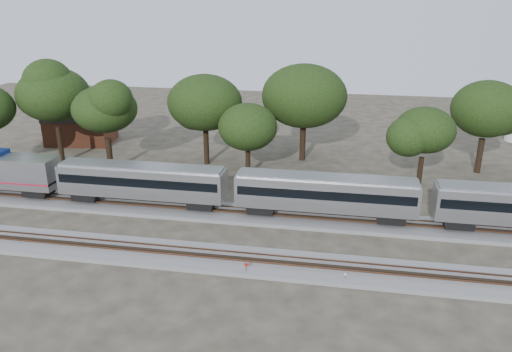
{
  "coord_description": "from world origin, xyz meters",
  "views": [
    {
      "loc": [
        10.96,
        -42.65,
        22.79
      ],
      "look_at": [
        2.35,
        5.0,
        5.09
      ],
      "focal_mm": 35.0,
      "sensor_mm": 36.0,
      "label": 1
    }
  ],
  "objects": [
    {
      "name": "tree_4",
      "position": [
        -1.19,
        18.54,
        6.7
      ],
      "size": [
        6.84,
        6.84,
        9.64
      ],
      "color": "black",
      "rests_on": "ground"
    },
    {
      "name": "tree_1",
      "position": [
        -28.48,
        19.3,
        9.83
      ],
      "size": [
        10.01,
        10.01,
        14.11
      ],
      "color": "black",
      "rests_on": "ground"
    },
    {
      "name": "tree_3",
      "position": [
        -7.99,
        22.63,
        8.8
      ],
      "size": [
        8.96,
        8.96,
        12.63
      ],
      "color": "black",
      "rests_on": "ground"
    },
    {
      "name": "tree_2",
      "position": [
        -20.01,
        17.12,
        8.61
      ],
      "size": [
        8.77,
        8.77,
        12.36
      ],
      "color": "black",
      "rests_on": "ground"
    },
    {
      "name": "brick_building",
      "position": [
        -30.95,
        29.55,
        2.44
      ],
      "size": [
        10.93,
        8.38,
        4.84
      ],
      "rotation": [
        0.0,
        0.0,
        0.13
      ],
      "color": "brown",
      "rests_on": "ground"
    },
    {
      "name": "ground",
      "position": [
        0.0,
        0.0,
        0.0
      ],
      "size": [
        160.0,
        160.0,
        0.0
      ],
      "primitive_type": "plane",
      "color": "#383328",
      "rests_on": "ground"
    },
    {
      "name": "track_far",
      "position": [
        0.0,
        6.0,
        0.21
      ],
      "size": [
        160.0,
        5.0,
        0.73
      ],
      "color": "slate",
      "rests_on": "ground"
    },
    {
      "name": "track_near",
      "position": [
        0.0,
        -4.0,
        0.21
      ],
      "size": [
        160.0,
        5.0,
        0.73
      ],
      "color": "slate",
      "rests_on": "ground"
    },
    {
      "name": "train",
      "position": [
        9.66,
        6.0,
        3.4
      ],
      "size": [
        97.38,
        3.37,
        4.96
      ],
      "color": "#B3B5BA",
      "rests_on": "ground"
    },
    {
      "name": "switch_lever",
      "position": [
        7.74,
        -5.2,
        0.15
      ],
      "size": [
        0.57,
        0.45,
        0.3
      ],
      "primitive_type": "cube",
      "rotation": [
        0.0,
        0.0,
        -0.35
      ],
      "color": "#512D19",
      "rests_on": "ground"
    },
    {
      "name": "tree_6",
      "position": [
        20.59,
        17.99,
        7.47
      ],
      "size": [
        7.62,
        7.62,
        10.74
      ],
      "color": "black",
      "rests_on": "ground"
    },
    {
      "name": "switch_stand_red",
      "position": [
        3.45,
        -5.85,
        0.72
      ],
      "size": [
        0.36,
        0.07,
        1.12
      ],
      "rotation": [
        0.0,
        0.0,
        -0.1
      ],
      "color": "#512D19",
      "rests_on": "ground"
    },
    {
      "name": "tree_5",
      "position": [
        5.26,
        26.8,
        9.36
      ],
      "size": [
        9.53,
        9.53,
        13.43
      ],
      "color": "black",
      "rests_on": "ground"
    },
    {
      "name": "tree_7",
      "position": [
        29.18,
        25.51,
        8.74
      ],
      "size": [
        8.9,
        8.9,
        12.55
      ],
      "color": "black",
      "rests_on": "ground"
    },
    {
      "name": "switch_stand_white",
      "position": [
        11.87,
        -5.58,
        0.56
      ],
      "size": [
        0.28,
        0.09,
        0.88
      ],
      "rotation": [
        0.0,
        0.0,
        0.23
      ],
      "color": "#512D19",
      "rests_on": "ground"
    }
  ]
}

